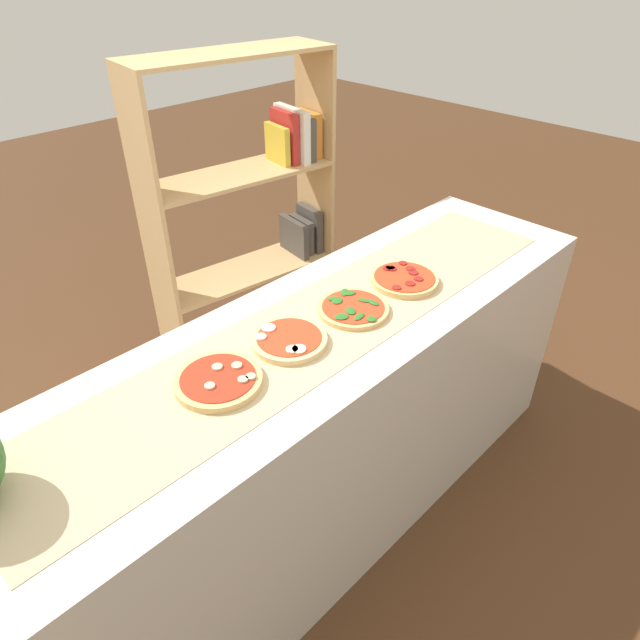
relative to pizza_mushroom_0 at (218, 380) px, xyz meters
name	(u,v)px	position (x,y,z in m)	size (l,w,h in m)	color
ground_plane	(320,512)	(0.39, 0.00, -0.94)	(12.00, 12.00, 0.00)	#4C2D19
counter	(320,431)	(0.39, 0.00, -0.48)	(2.33, 0.61, 0.93)	beige
parchment_paper	(320,325)	(0.39, 0.00, -0.01)	(2.04, 0.39, 0.00)	tan
pizza_mushroom_0	(218,380)	(0.00, 0.00, 0.00)	(0.24, 0.24, 0.03)	#DBB26B
pizza_mozzarella_1	(288,339)	(0.26, 0.00, 0.00)	(0.23, 0.23, 0.03)	#E5C17F
pizza_spinach_2	(353,308)	(0.52, -0.02, 0.00)	(0.23, 0.23, 0.02)	#DBB26B
pizza_pepperoni_3	(404,279)	(0.78, -0.03, 0.00)	(0.24, 0.24, 0.03)	#DBB26B
bookshelf	(264,233)	(1.00, 1.00, -0.24)	(0.94, 0.41, 1.55)	tan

